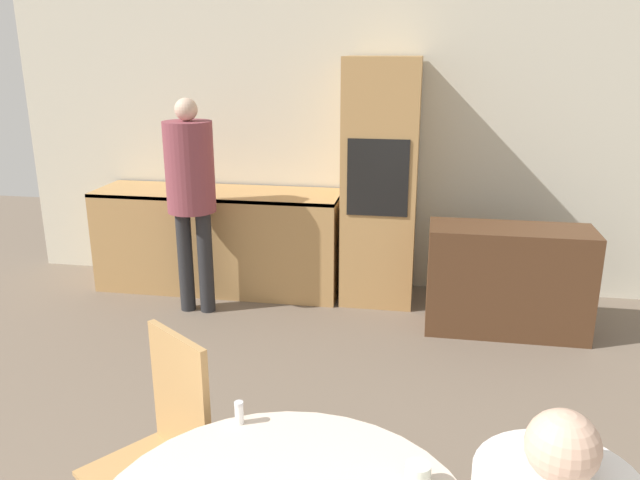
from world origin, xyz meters
The scene contains 8 objects.
wall_back centered at (0.00, 5.39, 1.30)m, with size 6.16×0.05×2.60m.
kitchen_counter centered at (-1.17, 5.04, 0.45)m, with size 2.12×0.60×0.88m.
oven_unit centered at (0.23, 5.05, 1.00)m, with size 0.59×0.59×2.00m.
sideboard centered at (1.23, 4.55, 0.40)m, with size 1.18×0.45×0.81m.
chair_far_left centered at (-0.38, 2.03, 0.55)m, with size 0.56×0.56×0.99m.
person_standing centered at (-1.19, 4.52, 1.06)m, with size 0.38×0.38×1.70m.
cup centered at (0.62, 1.68, 0.79)m, with size 0.08×0.08×0.08m.
salt_shaker centered at (-0.02, 1.91, 0.80)m, with size 0.03×0.03×0.09m.
Camera 1 is at (0.60, 0.03, 2.05)m, focal length 35.00 mm.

